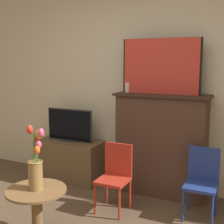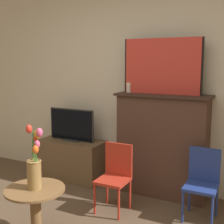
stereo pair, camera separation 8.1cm
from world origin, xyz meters
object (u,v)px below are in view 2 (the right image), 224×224
object	(u,v)px
tv_monitor	(72,125)
vase_tulips	(35,165)
chair_blue	(202,180)
chair_red	(115,173)
painting	(162,66)

from	to	relation	value
tv_monitor	vase_tulips	size ratio (longest dim) A/B	1.23
chair_blue	vase_tulips	world-z (taller)	vase_tulips
chair_red	chair_blue	bearing A→B (deg)	15.66
tv_monitor	painting	bearing A→B (deg)	3.04
painting	chair_blue	bearing A→B (deg)	-32.94
tv_monitor	chair_red	size ratio (longest dim) A/B	0.94
chair_blue	vase_tulips	bearing A→B (deg)	-137.87
tv_monitor	chair_red	distance (m)	1.12
chair_red	chair_blue	size ratio (longest dim) A/B	1.00
painting	vase_tulips	xyz separation A→B (m)	(-0.63, -1.45, -0.81)
chair_red	vase_tulips	xyz separation A→B (m)	(-0.35, -0.85, 0.30)
tv_monitor	chair_red	xyz separation A→B (m)	(0.92, -0.55, -0.33)
chair_red	vase_tulips	distance (m)	0.96
chair_red	chair_blue	world-z (taller)	same
painting	chair_blue	world-z (taller)	painting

